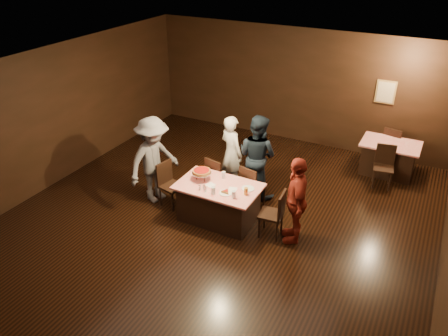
# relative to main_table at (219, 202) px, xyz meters

# --- Properties ---
(room) EXTENTS (10.00, 10.04, 3.02)m
(room) POSITION_rel_main_table_xyz_m (0.02, -0.68, 1.75)
(room) COLOR black
(room) RESTS_ON ground
(main_table) EXTENTS (1.60, 1.00, 0.77)m
(main_table) POSITION_rel_main_table_xyz_m (0.00, 0.00, 0.00)
(main_table) COLOR red
(main_table) RESTS_ON ground
(back_table) EXTENTS (1.30, 0.90, 0.77)m
(back_table) POSITION_rel_main_table_xyz_m (2.63, 3.51, 0.00)
(back_table) COLOR #B90C10
(back_table) RESTS_ON ground
(chair_far_left) EXTENTS (0.50, 0.50, 0.95)m
(chair_far_left) POSITION_rel_main_table_xyz_m (-0.40, 0.75, 0.09)
(chair_far_left) COLOR black
(chair_far_left) RESTS_ON ground
(chair_far_right) EXTENTS (0.51, 0.51, 0.95)m
(chair_far_right) POSITION_rel_main_table_xyz_m (0.40, 0.75, 0.09)
(chair_far_right) COLOR black
(chair_far_right) RESTS_ON ground
(chair_end_left) EXTENTS (0.50, 0.50, 0.95)m
(chair_end_left) POSITION_rel_main_table_xyz_m (-1.10, -0.00, 0.09)
(chair_end_left) COLOR black
(chair_end_left) RESTS_ON ground
(chair_end_right) EXTENTS (0.46, 0.46, 0.95)m
(chair_end_right) POSITION_rel_main_table_xyz_m (1.10, -0.00, 0.09)
(chair_end_right) COLOR black
(chair_end_right) RESTS_ON ground
(chair_back_near) EXTENTS (0.48, 0.48, 0.95)m
(chair_back_near) POSITION_rel_main_table_xyz_m (2.63, 2.81, 0.09)
(chair_back_near) COLOR black
(chair_back_near) RESTS_ON ground
(chair_back_far) EXTENTS (0.51, 0.51, 0.95)m
(chair_back_far) POSITION_rel_main_table_xyz_m (2.63, 4.11, 0.09)
(chair_back_far) COLOR black
(chair_back_far) RESTS_ON ground
(diner_white_jacket) EXTENTS (0.73, 0.63, 1.70)m
(diner_white_jacket) POSITION_rel_main_table_xyz_m (-0.34, 1.22, 0.46)
(diner_white_jacket) COLOR silver
(diner_white_jacket) RESTS_ON ground
(diner_navy_hoodie) EXTENTS (1.01, 0.87, 1.82)m
(diner_navy_hoodie) POSITION_rel_main_table_xyz_m (0.26, 1.24, 0.53)
(diner_navy_hoodie) COLOR black
(diner_navy_hoodie) RESTS_ON ground
(diner_grey_knit) EXTENTS (0.97, 1.34, 1.87)m
(diner_grey_knit) POSITION_rel_main_table_xyz_m (-1.53, 0.04, 0.55)
(diner_grey_knit) COLOR slate
(diner_grey_knit) RESTS_ON ground
(diner_red_shirt) EXTENTS (0.79, 1.07, 1.69)m
(diner_red_shirt) POSITION_rel_main_table_xyz_m (1.52, 0.09, 0.46)
(diner_red_shirt) COLOR maroon
(diner_red_shirt) RESTS_ON ground
(pizza_stand) EXTENTS (0.38, 0.38, 0.22)m
(pizza_stand) POSITION_rel_main_table_xyz_m (-0.40, 0.05, 0.57)
(pizza_stand) COLOR black
(pizza_stand) RESTS_ON main_table
(plate_with_slice) EXTENTS (0.25, 0.25, 0.06)m
(plate_with_slice) POSITION_rel_main_table_xyz_m (0.25, -0.18, 0.41)
(plate_with_slice) COLOR white
(plate_with_slice) RESTS_ON main_table
(plate_empty) EXTENTS (0.25, 0.25, 0.01)m
(plate_empty) POSITION_rel_main_table_xyz_m (0.55, 0.15, 0.39)
(plate_empty) COLOR white
(plate_empty) RESTS_ON main_table
(glass_front_left) EXTENTS (0.08, 0.08, 0.14)m
(glass_front_left) POSITION_rel_main_table_xyz_m (0.05, -0.30, 0.46)
(glass_front_left) COLOR silver
(glass_front_left) RESTS_ON main_table
(glass_front_right) EXTENTS (0.08, 0.08, 0.14)m
(glass_front_right) POSITION_rel_main_table_xyz_m (0.45, -0.25, 0.46)
(glass_front_right) COLOR silver
(glass_front_right) RESTS_ON main_table
(glass_amber) EXTENTS (0.08, 0.08, 0.14)m
(glass_amber) POSITION_rel_main_table_xyz_m (0.60, -0.05, 0.46)
(glass_amber) COLOR #BF7F26
(glass_amber) RESTS_ON main_table
(glass_back) EXTENTS (0.08, 0.08, 0.14)m
(glass_back) POSITION_rel_main_table_xyz_m (-0.05, 0.30, 0.46)
(glass_back) COLOR silver
(glass_back) RESTS_ON main_table
(condiments) EXTENTS (0.17, 0.10, 0.09)m
(condiments) POSITION_rel_main_table_xyz_m (-0.18, -0.28, 0.43)
(condiments) COLOR silver
(condiments) RESTS_ON main_table
(napkin_center) EXTENTS (0.19, 0.19, 0.01)m
(napkin_center) POSITION_rel_main_table_xyz_m (0.30, -0.00, 0.39)
(napkin_center) COLOR white
(napkin_center) RESTS_ON main_table
(napkin_left) EXTENTS (0.21, 0.21, 0.01)m
(napkin_left) POSITION_rel_main_table_xyz_m (-0.15, -0.05, 0.39)
(napkin_left) COLOR white
(napkin_left) RESTS_ON main_table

